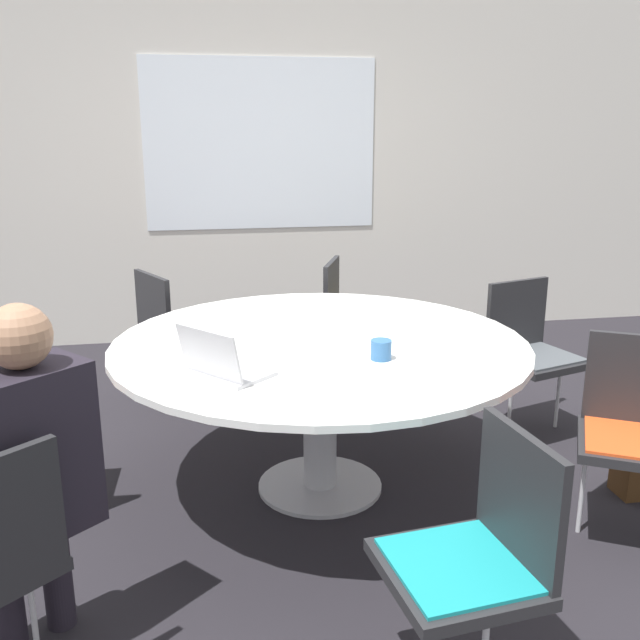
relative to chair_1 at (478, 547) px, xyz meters
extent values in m
plane|color=black|center=(-0.23, 1.35, -0.51)|extent=(16.00, 16.00, 0.00)
cube|color=silver|center=(-0.23, 4.00, 0.84)|extent=(8.00, 0.06, 2.70)
cube|color=white|center=(-0.23, 3.97, 1.04)|extent=(1.80, 0.01, 1.30)
cylinder|color=#B7B7BC|center=(-0.23, 1.35, -0.50)|extent=(0.60, 0.60, 0.02)
cylinder|color=#B7B7BC|center=(-0.23, 1.35, -0.14)|extent=(0.16, 0.16, 0.70)
cylinder|color=white|center=(-0.23, 1.35, 0.22)|extent=(1.91, 1.91, 0.03)
cylinder|color=silver|center=(-1.35, 0.37, -0.30)|extent=(0.02, 0.02, 0.42)
cube|color=#262628|center=(-0.07, -0.01, -0.07)|extent=(0.47, 0.49, 0.04)
cube|color=teal|center=(-0.07, -0.01, -0.05)|extent=(0.41, 0.43, 0.01)
cube|color=#262628|center=(0.13, 0.02, 0.15)|extent=(0.08, 0.42, 0.40)
cylinder|color=silver|center=(-0.09, 0.17, -0.30)|extent=(0.02, 0.02, 0.42)
cube|color=#262628|center=(0.96, 0.68, -0.07)|extent=(0.59, 0.58, 0.04)
cube|color=#E04C1E|center=(0.96, 0.68, -0.05)|extent=(0.52, 0.51, 0.01)
cube|color=#262628|center=(1.06, 0.85, 0.15)|extent=(0.38, 0.23, 0.40)
cylinder|color=silver|center=(0.80, 0.77, -0.30)|extent=(0.02, 0.02, 0.42)
cube|color=#262628|center=(1.08, 1.76, -0.07)|extent=(0.54, 0.53, 0.04)
cube|color=#4C5156|center=(1.08, 1.76, -0.05)|extent=(0.48, 0.47, 0.01)
cube|color=#262628|center=(1.02, 1.94, 0.15)|extent=(0.41, 0.15, 0.40)
cylinder|color=silver|center=(1.25, 1.81, -0.30)|extent=(0.02, 0.02, 0.42)
cylinder|color=silver|center=(0.90, 1.70, -0.30)|extent=(0.02, 0.02, 0.42)
cube|color=#262628|center=(0.27, 2.63, -0.07)|extent=(0.55, 0.56, 0.04)
cube|color=gold|center=(0.27, 2.63, -0.05)|extent=(0.49, 0.50, 0.01)
cube|color=#262628|center=(0.09, 2.70, 0.15)|extent=(0.18, 0.40, 0.40)
cylinder|color=silver|center=(0.33, 2.80, -0.30)|extent=(0.02, 0.02, 0.42)
cylinder|color=silver|center=(0.20, 2.46, -0.30)|extent=(0.02, 0.02, 0.42)
cube|color=#262628|center=(-0.87, 2.57, -0.07)|extent=(0.58, 0.58, 0.04)
cube|color=#E04C1E|center=(-0.87, 2.57, -0.05)|extent=(0.51, 0.51, 0.01)
cube|color=#262628|center=(-1.04, 2.48, 0.15)|extent=(0.22, 0.38, 0.40)
cylinder|color=silver|center=(-0.95, 2.73, -0.30)|extent=(0.02, 0.02, 0.42)
cylinder|color=silver|center=(-0.78, 2.41, -0.30)|extent=(0.02, 0.02, 0.42)
cube|color=#262628|center=(-1.60, 1.42, -0.07)|extent=(0.46, 0.44, 0.04)
cube|color=#E04C1E|center=(-1.60, 1.42, -0.05)|extent=(0.40, 0.39, 0.01)
cylinder|color=silver|center=(-1.42, 1.41, -0.30)|extent=(0.02, 0.02, 0.42)
cylinder|color=#231E28|center=(-1.44, 0.43, -0.28)|extent=(0.10, 0.10, 0.46)
cylinder|color=#231E28|center=(-1.31, 0.55, -0.28)|extent=(0.10, 0.10, 0.46)
cube|color=#231E28|center=(-1.31, 0.41, 0.22)|extent=(0.42, 0.40, 0.55)
sphere|color=#A87A5B|center=(-1.31, 0.41, 0.60)|extent=(0.20, 0.20, 0.20)
cube|color=silver|center=(-0.67, 0.97, 0.24)|extent=(0.38, 0.39, 0.02)
cube|color=silver|center=(-0.75, 0.90, 0.35)|extent=(0.25, 0.27, 0.20)
cube|color=black|center=(-0.74, 0.91, 0.35)|extent=(0.22, 0.24, 0.17)
cylinder|color=#33669E|center=(-0.02, 1.05, 0.28)|extent=(0.09, 0.09, 0.09)
camera|label=1|loc=(-0.79, -1.73, 1.21)|focal=40.00mm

